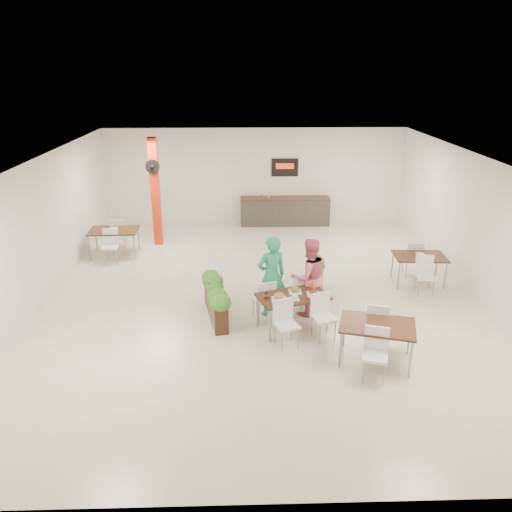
{
  "coord_description": "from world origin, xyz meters",
  "views": [
    {
      "loc": [
        -0.46,
        -10.68,
        5.11
      ],
      "look_at": [
        -0.15,
        -0.23,
        1.1
      ],
      "focal_mm": 35.0,
      "sensor_mm": 36.0,
      "label": 1
    }
  ],
  "objects_px": {
    "service_counter": "(285,210)",
    "side_table_c": "(377,330)",
    "planter_left": "(215,296)",
    "red_column": "(155,191)",
    "side_table_a": "(114,233)",
    "side_table_b": "(419,260)",
    "main_table": "(292,301)",
    "planter_right": "(314,279)",
    "diner_woman": "(309,277)",
    "diner_man": "(271,276)"
  },
  "relations": [
    {
      "from": "red_column",
      "to": "side_table_b",
      "type": "relative_size",
      "value": 1.95
    },
    {
      "from": "red_column",
      "to": "diner_man",
      "type": "height_order",
      "value": "red_column"
    },
    {
      "from": "planter_left",
      "to": "side_table_b",
      "type": "relative_size",
      "value": 1.07
    },
    {
      "from": "diner_man",
      "to": "planter_right",
      "type": "xyz_separation_m",
      "value": [
        1.04,
        0.76,
        -0.41
      ]
    },
    {
      "from": "planter_right",
      "to": "service_counter",
      "type": "bearing_deg",
      "value": 91.98
    },
    {
      "from": "main_table",
      "to": "diner_man",
      "type": "bearing_deg",
      "value": 120.82
    },
    {
      "from": "red_column",
      "to": "service_counter",
      "type": "bearing_deg",
      "value": 25.0
    },
    {
      "from": "diner_woman",
      "to": "planter_left",
      "type": "height_order",
      "value": "diner_woman"
    },
    {
      "from": "main_table",
      "to": "diner_man",
      "type": "distance_m",
      "value": 0.81
    },
    {
      "from": "red_column",
      "to": "planter_left",
      "type": "xyz_separation_m",
      "value": [
        1.95,
        -4.8,
        -1.15
      ]
    },
    {
      "from": "diner_man",
      "to": "side_table_b",
      "type": "height_order",
      "value": "diner_man"
    },
    {
      "from": "planter_left",
      "to": "planter_right",
      "type": "relative_size",
      "value": 1.0
    },
    {
      "from": "main_table",
      "to": "side_table_a",
      "type": "xyz_separation_m",
      "value": [
        -4.65,
        4.45,
        0.01
      ]
    },
    {
      "from": "planter_right",
      "to": "side_table_b",
      "type": "height_order",
      "value": "side_table_b"
    },
    {
      "from": "main_table",
      "to": "side_table_b",
      "type": "xyz_separation_m",
      "value": [
        3.34,
        2.17,
        -0.0
      ]
    },
    {
      "from": "diner_man",
      "to": "side_table_c",
      "type": "xyz_separation_m",
      "value": [
        1.8,
        -1.9,
        -0.26
      ]
    },
    {
      "from": "planter_right",
      "to": "side_table_c",
      "type": "relative_size",
      "value": 1.05
    },
    {
      "from": "planter_left",
      "to": "side_table_a",
      "type": "height_order",
      "value": "same"
    },
    {
      "from": "side_table_b",
      "to": "side_table_c",
      "type": "distance_m",
      "value": 3.92
    },
    {
      "from": "planter_left",
      "to": "diner_man",
      "type": "bearing_deg",
      "value": 4.35
    },
    {
      "from": "planter_left",
      "to": "planter_right",
      "type": "xyz_separation_m",
      "value": [
        2.24,
        0.85,
        -0.01
      ]
    },
    {
      "from": "side_table_b",
      "to": "side_table_a",
      "type": "bearing_deg",
      "value": 167.84
    },
    {
      "from": "diner_man",
      "to": "diner_woman",
      "type": "xyz_separation_m",
      "value": [
        0.8,
        0.0,
        -0.03
      ]
    },
    {
      "from": "diner_man",
      "to": "main_table",
      "type": "bearing_deg",
      "value": 101.58
    },
    {
      "from": "main_table",
      "to": "planter_left",
      "type": "bearing_deg",
      "value": 160.45
    },
    {
      "from": "service_counter",
      "to": "side_table_b",
      "type": "distance_m",
      "value": 5.83
    },
    {
      "from": "side_table_a",
      "to": "side_table_b",
      "type": "height_order",
      "value": "same"
    },
    {
      "from": "planter_left",
      "to": "side_table_a",
      "type": "bearing_deg",
      "value": 128.18
    },
    {
      "from": "main_table",
      "to": "diner_woman",
      "type": "height_order",
      "value": "diner_woman"
    },
    {
      "from": "red_column",
      "to": "side_table_a",
      "type": "bearing_deg",
      "value": -140.31
    },
    {
      "from": "service_counter",
      "to": "main_table",
      "type": "height_order",
      "value": "service_counter"
    },
    {
      "from": "red_column",
      "to": "main_table",
      "type": "height_order",
      "value": "red_column"
    },
    {
      "from": "service_counter",
      "to": "side_table_c",
      "type": "xyz_separation_m",
      "value": [
        0.96,
        -8.47,
        0.14
      ]
    },
    {
      "from": "planter_right",
      "to": "side_table_a",
      "type": "distance_m",
      "value": 6.11
    },
    {
      "from": "side_table_c",
      "to": "service_counter",
      "type": "bearing_deg",
      "value": 112.66
    },
    {
      "from": "red_column",
      "to": "side_table_a",
      "type": "height_order",
      "value": "red_column"
    },
    {
      "from": "main_table",
      "to": "side_table_a",
      "type": "relative_size",
      "value": 1.18
    },
    {
      "from": "service_counter",
      "to": "diner_woman",
      "type": "distance_m",
      "value": 6.58
    },
    {
      "from": "diner_woman",
      "to": "side_table_c",
      "type": "distance_m",
      "value": 2.16
    },
    {
      "from": "red_column",
      "to": "side_table_c",
      "type": "distance_m",
      "value": 8.32
    },
    {
      "from": "side_table_b",
      "to": "service_counter",
      "type": "bearing_deg",
      "value": 123.54
    },
    {
      "from": "main_table",
      "to": "service_counter",
      "type": "bearing_deg",
      "value": 86.45
    },
    {
      "from": "planter_right",
      "to": "diner_woman",
      "type": "bearing_deg",
      "value": -107.64
    },
    {
      "from": "service_counter",
      "to": "planter_left",
      "type": "distance_m",
      "value": 6.97
    },
    {
      "from": "red_column",
      "to": "planter_left",
      "type": "relative_size",
      "value": 1.82
    },
    {
      "from": "red_column",
      "to": "service_counter",
      "type": "xyz_separation_m",
      "value": [
        4.0,
        1.86,
        -1.15
      ]
    },
    {
      "from": "diner_woman",
      "to": "side_table_a",
      "type": "height_order",
      "value": "diner_woman"
    },
    {
      "from": "side_table_a",
      "to": "planter_left",
      "type": "bearing_deg",
      "value": -54.02
    },
    {
      "from": "planter_left",
      "to": "diner_woman",
      "type": "bearing_deg",
      "value": 2.62
    },
    {
      "from": "service_counter",
      "to": "main_table",
      "type": "distance_m",
      "value": 7.24
    }
  ]
}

